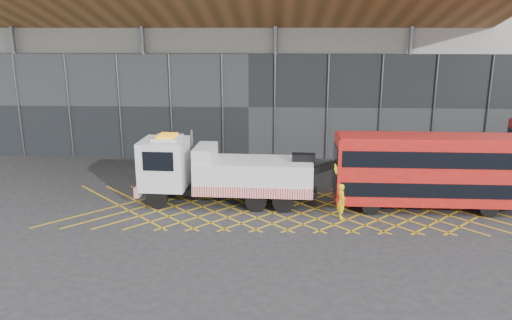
{
  "coord_description": "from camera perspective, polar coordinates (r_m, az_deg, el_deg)",
  "views": [
    {
      "loc": [
        4.23,
        -26.63,
        9.83
      ],
      "look_at": [
        3.0,
        1.5,
        2.4
      ],
      "focal_mm": 35.0,
      "sensor_mm": 36.0,
      "label": 1
    }
  ],
  "objects": [
    {
      "name": "bus_towed",
      "position": [
        29.1,
        19.21,
        -0.98
      ],
      "size": [
        10.41,
        2.61,
        4.21
      ],
      "rotation": [
        0.0,
        0.0,
        -0.02
      ],
      "color": "#AD140F",
      "rests_on": "ground_plane"
    },
    {
      "name": "construction_building",
      "position": [
        45.09,
        -0.45,
        13.7
      ],
      "size": [
        55.0,
        23.97,
        18.0
      ],
      "color": "#969791",
      "rests_on": "ground_plane"
    },
    {
      "name": "worker",
      "position": [
        26.95,
        9.75,
        -4.67
      ],
      "size": [
        0.53,
        0.74,
        1.91
      ],
      "primitive_type": "imported",
      "rotation": [
        0.0,
        0.0,
        1.68
      ],
      "color": "yellow",
      "rests_on": "ground_plane"
    },
    {
      "name": "recovery_truck",
      "position": [
        28.63,
        -4.16,
        -1.36
      ],
      "size": [
        11.74,
        3.21,
        4.09
      ],
      "rotation": [
        0.0,
        0.0,
        -0.04
      ],
      "color": "black",
      "rests_on": "ground_plane"
    },
    {
      "name": "ground_plane",
      "position": [
        28.7,
        -6.15,
        -5.34
      ],
      "size": [
        120.0,
        120.0,
        0.0
      ],
      "primitive_type": "plane",
      "color": "#242426"
    },
    {
      "name": "road_markings",
      "position": [
        28.42,
        5.14,
        -5.5
      ],
      "size": [
        27.96,
        7.16,
        0.01
      ],
      "color": "gold",
      "rests_on": "ground_plane"
    }
  ]
}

